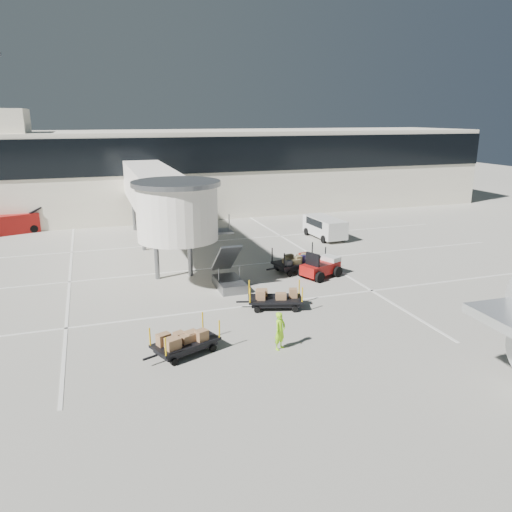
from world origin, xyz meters
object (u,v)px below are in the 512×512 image
object	(u,v)px
minivan	(324,226)
belt_loader	(12,224)
baggage_tug	(321,267)
box_cart_far	(184,343)
box_cart_near	(277,299)
suitcase_cart	(299,262)
ground_worker	(280,331)

from	to	relation	value
minivan	belt_loader	size ratio (longest dim) A/B	0.95
minivan	baggage_tug	bearing A→B (deg)	-119.83
baggage_tug	belt_loader	xyz separation A→B (m)	(-19.12, 18.80, 0.21)
box_cart_far	box_cart_near	bearing A→B (deg)	10.93
suitcase_cart	ground_worker	size ratio (longest dim) A/B	2.43
box_cart_far	ground_worker	xyz separation A→B (m)	(3.86, -0.83, 0.32)
ground_worker	suitcase_cart	bearing A→B (deg)	28.64
baggage_tug	suitcase_cart	bearing A→B (deg)	94.66
baggage_tug	minivan	distance (m)	10.19
baggage_tug	minivan	bearing A→B (deg)	40.03
box_cart_far	ground_worker	size ratio (longest dim) A/B	2.02
baggage_tug	ground_worker	world-z (taller)	ground_worker
suitcase_cart	box_cart_near	world-z (taller)	suitcase_cart
box_cart_near	minivan	bearing A→B (deg)	71.57
minivan	belt_loader	distance (m)	25.66
box_cart_far	ground_worker	world-z (taller)	ground_worker
box_cart_far	minivan	distance (m)	21.88
box_cart_near	belt_loader	world-z (taller)	belt_loader
belt_loader	baggage_tug	bearing A→B (deg)	-62.00
belt_loader	minivan	bearing A→B (deg)	-39.76
box_cart_near	belt_loader	distance (m)	27.09
belt_loader	box_cart_far	bearing A→B (deg)	-87.79
suitcase_cart	ground_worker	world-z (taller)	ground_worker
box_cart_far	ground_worker	distance (m)	3.96
box_cart_near	box_cart_far	bearing A→B (deg)	-130.53
box_cart_near	ground_worker	distance (m)	4.62
belt_loader	ground_worker	bearing A→B (deg)	-81.40
box_cart_far	minivan	world-z (taller)	minivan
box_cart_near	minivan	distance (m)	15.79
box_cart_far	minivan	xyz separation A→B (m)	(14.35, 16.51, 0.48)
minivan	box_cart_near	bearing A→B (deg)	-127.52
ground_worker	minivan	bearing A→B (deg)	24.84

